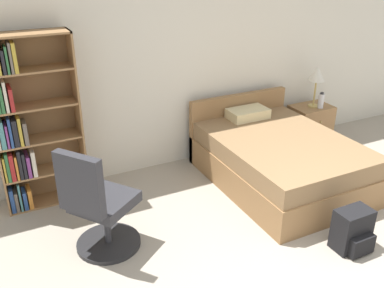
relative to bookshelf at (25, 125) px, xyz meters
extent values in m
cube|color=silver|center=(1.89, 0.27, 0.39)|extent=(9.00, 0.06, 2.60)
cube|color=olive|center=(0.53, -0.01, 0.00)|extent=(0.02, 0.31, 1.81)
cube|color=brown|center=(0.12, 0.14, 0.00)|extent=(0.85, 0.01, 1.81)
cube|color=olive|center=(0.12, -0.01, -0.90)|extent=(0.81, 0.29, 0.02)
cube|color=navy|center=(-0.26, -0.04, -0.76)|extent=(0.04, 0.22, 0.26)
cube|color=#665B51|center=(-0.22, -0.05, -0.78)|extent=(0.03, 0.20, 0.22)
cube|color=teal|center=(-0.18, -0.03, -0.73)|extent=(0.02, 0.24, 0.30)
cube|color=navy|center=(-0.13, -0.06, -0.78)|extent=(0.04, 0.17, 0.20)
cube|color=orange|center=(-0.08, -0.06, -0.78)|extent=(0.04, 0.18, 0.22)
cube|color=olive|center=(0.12, -0.01, -0.53)|extent=(0.81, 0.29, 0.02)
cube|color=gold|center=(-0.27, -0.05, -0.39)|extent=(0.02, 0.20, 0.27)
cube|color=#2D6638|center=(-0.23, -0.04, -0.37)|extent=(0.03, 0.21, 0.30)
cube|color=maroon|center=(-0.20, -0.05, -0.38)|extent=(0.04, 0.20, 0.29)
cube|color=orange|center=(-0.15, -0.05, -0.40)|extent=(0.02, 0.20, 0.26)
cube|color=black|center=(-0.12, -0.03, -0.37)|extent=(0.03, 0.24, 0.31)
cube|color=black|center=(-0.08, -0.03, -0.39)|extent=(0.03, 0.24, 0.27)
cube|color=#7A387F|center=(-0.04, -0.04, -0.41)|extent=(0.03, 0.22, 0.23)
cube|color=beige|center=(0.01, -0.03, -0.39)|extent=(0.04, 0.23, 0.28)
cube|color=olive|center=(0.12, -0.01, -0.17)|extent=(0.81, 0.29, 0.02)
cube|color=teal|center=(-0.23, -0.03, -0.02)|extent=(0.04, 0.24, 0.28)
cube|color=#7A387F|center=(-0.18, -0.05, -0.05)|extent=(0.02, 0.20, 0.23)
cube|color=navy|center=(-0.15, -0.04, -0.01)|extent=(0.03, 0.22, 0.30)
cube|color=black|center=(-0.11, -0.05, -0.03)|extent=(0.04, 0.20, 0.27)
cube|color=gold|center=(-0.06, -0.05, -0.02)|extent=(0.03, 0.20, 0.29)
cube|color=#665B51|center=(-0.02, -0.05, -0.05)|extent=(0.04, 0.19, 0.23)
cube|color=olive|center=(0.12, -0.01, 0.19)|extent=(0.81, 0.29, 0.02)
cube|color=#2D6638|center=(-0.17, -0.04, 0.33)|extent=(0.03, 0.22, 0.25)
cube|color=beige|center=(-0.13, -0.06, 0.35)|extent=(0.03, 0.17, 0.29)
cube|color=maroon|center=(-0.09, -0.03, 0.31)|extent=(0.04, 0.24, 0.22)
cube|color=olive|center=(0.12, -0.01, 0.55)|extent=(0.81, 0.29, 0.02)
cube|color=black|center=(-0.10, -0.03, 0.67)|extent=(0.03, 0.24, 0.22)
cube|color=#2D6638|center=(-0.06, -0.06, 0.69)|extent=(0.02, 0.17, 0.25)
cube|color=#665B51|center=(-0.03, -0.05, 0.70)|extent=(0.02, 0.19, 0.28)
cube|color=gold|center=(0.00, -0.05, 0.70)|extent=(0.03, 0.19, 0.28)
cube|color=olive|center=(0.12, -0.01, 0.89)|extent=(0.85, 0.31, 0.02)
cube|color=olive|center=(2.59, -0.81, -0.73)|extent=(1.39, 1.91, 0.35)
cube|color=olive|center=(2.59, -0.81, -0.44)|extent=(1.36, 1.87, 0.22)
cube|color=olive|center=(2.59, 0.10, -0.50)|extent=(1.39, 0.08, 0.82)
cube|color=beige|center=(2.59, -0.11, -0.28)|extent=(0.50, 0.30, 0.12)
cylinder|color=#232326|center=(0.48, -1.05, -0.89)|extent=(0.59, 0.59, 0.04)
cylinder|color=#333338|center=(0.48, -1.05, -0.67)|extent=(0.06, 0.06, 0.38)
cube|color=#2D2D33|center=(0.48, -1.05, -0.43)|extent=(0.67, 0.67, 0.10)
cube|color=#2D2D33|center=(0.25, -1.21, -0.12)|extent=(0.32, 0.40, 0.53)
cube|color=olive|center=(3.69, -0.05, -0.64)|extent=(0.55, 0.39, 0.53)
sphere|color=tan|center=(3.69, -0.26, -0.54)|extent=(0.02, 0.02, 0.02)
cylinder|color=tan|center=(3.70, -0.06, -0.37)|extent=(0.14, 0.14, 0.02)
cylinder|color=tan|center=(3.70, -0.06, -0.18)|extent=(0.02, 0.02, 0.35)
cone|color=silver|center=(3.70, -0.06, 0.08)|extent=(0.22, 0.22, 0.19)
cylinder|color=silver|center=(3.75, -0.15, -0.28)|extent=(0.08, 0.08, 0.20)
cylinder|color=#2D2D33|center=(3.75, -0.15, -0.17)|extent=(0.05, 0.05, 0.02)
cube|color=black|center=(2.45, -2.07, -0.71)|extent=(0.33, 0.21, 0.40)
cube|color=black|center=(2.45, -2.21, -0.80)|extent=(0.25, 0.07, 0.18)
camera|label=1|loc=(-0.27, -4.28, 1.62)|focal=40.00mm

